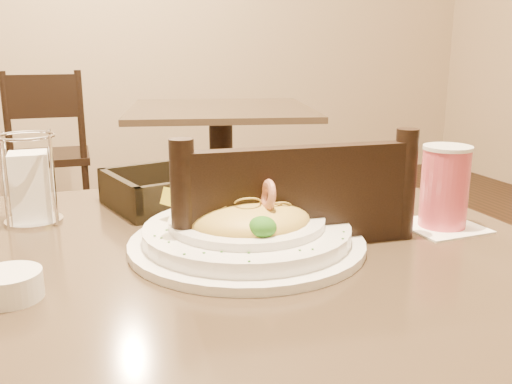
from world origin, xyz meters
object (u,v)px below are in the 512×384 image
object	(u,v)px
bread_basket	(175,192)
pasta_bowl	(247,227)
butter_ramekin	(9,285)
side_plate	(313,202)
napkin_caddy	(31,185)
main_table	(260,375)
dining_chair_far	(49,150)
dining_chair_near	(273,350)
drink_glass	(445,188)
background_table	(221,154)

from	to	relation	value
bread_basket	pasta_bowl	bearing A→B (deg)	-79.20
pasta_bowl	butter_ramekin	bearing A→B (deg)	-166.82
pasta_bowl	bread_basket	bearing A→B (deg)	100.80
bread_basket	side_plate	distance (m)	0.28
napkin_caddy	butter_ramekin	size ratio (longest dim) A/B	1.98
bread_basket	side_plate	xyz separation A→B (m)	(0.26, -0.10, -0.02)
main_table	side_plate	world-z (taller)	side_plate
side_plate	butter_ramekin	world-z (taller)	butter_ramekin
dining_chair_far	main_table	bearing A→B (deg)	99.75
dining_chair_near	butter_ramekin	xyz separation A→B (m)	(-0.42, -0.19, 0.27)
main_table	side_plate	distance (m)	0.35
pasta_bowl	bread_basket	size ratio (longest dim) A/B	1.42
drink_glass	bread_basket	distance (m)	0.51
dining_chair_far	dining_chair_near	bearing A→B (deg)	101.49
pasta_bowl	butter_ramekin	xyz separation A→B (m)	(-0.34, -0.08, -0.02)
pasta_bowl	drink_glass	distance (m)	0.35
main_table	background_table	xyz separation A→B (m)	(0.48, 1.97, 0.00)
drink_glass	pasta_bowl	bearing A→B (deg)	178.12
side_plate	drink_glass	bearing A→B (deg)	-53.20
pasta_bowl	butter_ramekin	distance (m)	0.35
background_table	napkin_caddy	bearing A→B (deg)	-115.48
dining_chair_near	background_table	bearing A→B (deg)	-99.42
main_table	butter_ramekin	bearing A→B (deg)	-165.91
main_table	napkin_caddy	size ratio (longest dim) A/B	5.63
background_table	side_plate	bearing A→B (deg)	-99.68
background_table	bread_basket	distance (m)	1.80
drink_glass	napkin_caddy	xyz separation A→B (m)	(-0.67, 0.26, -0.00)
drink_glass	butter_ramekin	xyz separation A→B (m)	(-0.69, -0.07, -0.05)
bread_basket	butter_ramekin	world-z (taller)	bread_basket
background_table	pasta_bowl	bearing A→B (deg)	-104.33
main_table	bread_basket	bearing A→B (deg)	106.35
background_table	dining_chair_near	size ratio (longest dim) A/B	1.16
main_table	butter_ramekin	world-z (taller)	butter_ramekin
bread_basket	butter_ramekin	xyz separation A→B (m)	(-0.28, -0.37, -0.01)
dining_chair_far	napkin_caddy	bearing A→B (deg)	91.79
side_plate	butter_ramekin	bearing A→B (deg)	-153.36
side_plate	butter_ramekin	xyz separation A→B (m)	(-0.54, -0.27, 0.01)
main_table	background_table	distance (m)	2.03
background_table	butter_ramekin	bearing A→B (deg)	-112.23
background_table	dining_chair_far	xyz separation A→B (m)	(-0.84, 0.48, -0.02)
drink_glass	napkin_caddy	world-z (taller)	napkin_caddy
pasta_bowl	side_plate	size ratio (longest dim) A/B	2.36
main_table	side_plate	xyz separation A→B (m)	(0.17, 0.18, 0.24)
dining_chair_far	pasta_bowl	xyz separation A→B (m)	(0.33, -2.47, 0.29)
dining_chair_far	bread_basket	distance (m)	2.21
drink_glass	napkin_caddy	distance (m)	0.72
background_table	side_plate	size ratio (longest dim) A/B	6.23
napkin_caddy	butter_ramekin	bearing A→B (deg)	-93.04
butter_ramekin	drink_glass	bearing A→B (deg)	5.57
dining_chair_near	dining_chair_far	size ratio (longest dim) A/B	1.00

